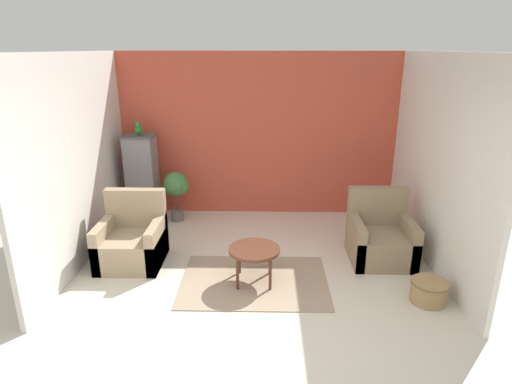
{
  "coord_description": "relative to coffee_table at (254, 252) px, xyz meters",
  "views": [
    {
      "loc": [
        0.12,
        -3.6,
        2.75
      ],
      "look_at": [
        0.0,
        1.73,
        0.95
      ],
      "focal_mm": 30.0,
      "sensor_mm": 36.0,
      "label": 1
    }
  ],
  "objects": [
    {
      "name": "ground_plane",
      "position": [
        0.01,
        -1.07,
        -0.41
      ],
      "size": [
        20.0,
        20.0,
        0.0
      ],
      "primitive_type": "plane",
      "color": "beige",
      "rests_on": "ground"
    },
    {
      "name": "wall_back_accent",
      "position": [
        0.01,
        2.43,
        0.95
      ],
      "size": [
        4.71,
        0.06,
        2.71
      ],
      "color": "#C64C38",
      "rests_on": "ground_plane"
    },
    {
      "name": "wall_left",
      "position": [
        -2.32,
        0.67,
        0.95
      ],
      "size": [
        0.06,
        3.47,
        2.71
      ],
      "color": "silver",
      "rests_on": "ground_plane"
    },
    {
      "name": "wall_right",
      "position": [
        2.33,
        0.67,
        0.95
      ],
      "size": [
        0.06,
        3.47,
        2.71
      ],
      "color": "silver",
      "rests_on": "ground_plane"
    },
    {
      "name": "area_rug",
      "position": [
        -0.0,
        -0.0,
        -0.4
      ],
      "size": [
        1.8,
        1.3,
        0.01
      ],
      "color": "gray",
      "rests_on": "ground_plane"
    },
    {
      "name": "wicker_basket",
      "position": [
        1.99,
        -0.39,
        -0.27
      ],
      "size": [
        0.42,
        0.42,
        0.25
      ],
      "color": "#A37F51",
      "rests_on": "ground_plane"
    },
    {
      "name": "armchair_right",
      "position": [
        1.7,
        0.66,
        -0.12
      ],
      "size": [
        0.81,
        0.81,
        0.94
      ],
      "color": "#8E7A5B",
      "rests_on": "ground_plane"
    },
    {
      "name": "potted_plant",
      "position": [
        -1.34,
        1.97,
        0.17
      ],
      "size": [
        0.44,
        0.4,
        0.84
      ],
      "color": "#66605B",
      "rests_on": "ground_plane"
    },
    {
      "name": "coffee_table",
      "position": [
        0.0,
        0.0,
        0.0
      ],
      "size": [
        0.63,
        0.63,
        0.46
      ],
      "color": "#512D1E",
      "rests_on": "ground_plane"
    },
    {
      "name": "birdcage",
      "position": [
        -1.89,
        2.01,
        0.29
      ],
      "size": [
        0.53,
        0.53,
        1.43
      ],
      "color": "#555559",
      "rests_on": "ground_plane"
    },
    {
      "name": "armchair_left",
      "position": [
        -1.65,
        0.49,
        -0.12
      ],
      "size": [
        0.81,
        0.81,
        0.94
      ],
      "color": "#9E896B",
      "rests_on": "ground_plane"
    },
    {
      "name": "parrot",
      "position": [
        -1.89,
        2.01,
        1.13
      ],
      "size": [
        0.1,
        0.19,
        0.22
      ],
      "color": "#1E842D",
      "rests_on": "birdcage"
    }
  ]
}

